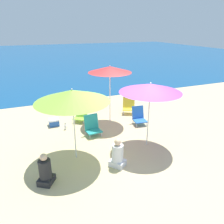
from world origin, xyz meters
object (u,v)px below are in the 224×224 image
beach_chair_lime (81,113)px  cooler_box (54,122)px  beach_chair_blue (139,116)px  beach_chair_yellow (129,104)px  water_bottle (65,127)px  beach_umbrella_lime (72,96)px  person_seated_near (118,155)px  beach_umbrella_purple (150,88)px  beach_chair_teal (92,126)px  person_seated_far (45,171)px  beach_umbrella_red (110,69)px

beach_chair_lime → cooler_box: beach_chair_lime is taller
cooler_box → beach_chair_blue: bearing=-19.1°
beach_chair_yellow → water_bottle: (-2.97, -0.64, -0.30)m
beach_umbrella_lime → person_seated_near: 2.03m
beach_umbrella_purple → beach_chair_lime: beach_umbrella_purple is taller
beach_chair_yellow → person_seated_near: (-2.07, -3.49, -0.05)m
beach_umbrella_purple → beach_chair_yellow: bearing=75.7°
beach_chair_teal → person_seated_near: person_seated_near is taller
beach_chair_lime → beach_chair_yellow: size_ratio=0.97×
beach_chair_lime → beach_chair_blue: bearing=10.8°
beach_umbrella_purple → water_bottle: 3.61m
beach_chair_teal → cooler_box: 1.78m
person_seated_far → beach_chair_blue: bearing=63.9°
beach_umbrella_lime → beach_chair_yellow: bearing=41.1°
beach_umbrella_purple → beach_chair_yellow: beach_umbrella_purple is taller
person_seated_far → beach_chair_yellow: bearing=74.2°
water_bottle → beach_chair_blue: bearing=-11.1°
beach_umbrella_red → person_seated_far: 4.48m
beach_chair_teal → cooler_box: size_ratio=1.97×
beach_chair_yellow → person_seated_near: size_ratio=0.98×
water_bottle → cooler_box: 0.64m
beach_chair_lime → cooler_box: bearing=-138.9°
person_seated_far → water_bottle: size_ratio=3.35×
beach_umbrella_purple → beach_chair_blue: bearing=70.4°
beach_umbrella_purple → cooler_box: 4.14m
person_seated_far → beach_umbrella_purple: bearing=45.0°
beach_chair_teal → cooler_box: beach_chair_teal is taller
beach_chair_yellow → beach_umbrella_purple: bearing=-77.7°
beach_chair_lime → beach_chair_yellow: beach_chair_yellow is taller
beach_umbrella_lime → beach_chair_teal: (0.89, 1.21, -1.57)m
beach_chair_blue → cooler_box: bearing=168.1°
beach_umbrella_red → beach_umbrella_purple: bearing=-79.7°
beach_chair_lime → person_seated_far: person_seated_far is taller
person_seated_far → beach_umbrella_lime: bearing=74.6°
beach_umbrella_lime → person_seated_far: size_ratio=2.53×
beach_umbrella_red → beach_chair_yellow: (1.12, 0.56, -1.73)m
beach_chair_teal → water_bottle: bearing=130.4°
beach_chair_teal → person_seated_near: 2.06m
beach_umbrella_purple → person_seated_near: size_ratio=2.50×
beach_chair_lime → beach_chair_yellow: bearing=41.5°
beach_umbrella_red → beach_chair_blue: bearing=-33.2°
beach_umbrella_red → beach_chair_teal: bearing=-139.6°
beach_umbrella_red → cooler_box: 2.99m
water_bottle → beach_umbrella_purple: bearing=-43.8°
person_seated_near → beach_umbrella_lime: bearing=101.3°
beach_umbrella_lime → person_seated_near: size_ratio=2.52×
beach_chair_teal → water_bottle: beach_chair_teal is taller
beach_umbrella_lime → beach_chair_teal: beach_umbrella_lime is taller
person_seated_near → cooler_box: person_seated_near is taller
water_bottle → beach_chair_teal: bearing=-44.0°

